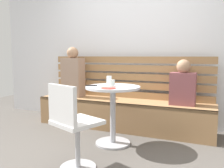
% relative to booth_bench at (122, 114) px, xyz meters
% --- Properties ---
extents(ground, '(8.00, 8.00, 0.00)m').
position_rel_booth_bench_xyz_m(ground, '(0.00, -1.20, -0.22)').
color(ground, '#514C47').
extents(back_wall, '(5.20, 0.10, 2.90)m').
position_rel_booth_bench_xyz_m(back_wall, '(0.00, 0.44, 1.23)').
color(back_wall, silver).
rests_on(back_wall, ground).
extents(booth_bench, '(2.70, 0.52, 0.44)m').
position_rel_booth_bench_xyz_m(booth_bench, '(0.00, 0.00, 0.00)').
color(booth_bench, '#A87C51').
rests_on(booth_bench, ground).
extents(booth_backrest, '(2.65, 0.04, 0.66)m').
position_rel_booth_bench_xyz_m(booth_backrest, '(0.00, 0.24, 0.56)').
color(booth_backrest, '#9A7249').
rests_on(booth_backrest, booth_bench).
extents(cafe_table, '(0.68, 0.68, 0.74)m').
position_rel_booth_bench_xyz_m(cafe_table, '(0.13, -0.67, 0.30)').
color(cafe_table, '#ADADB2').
rests_on(cafe_table, ground).
extents(white_chair, '(0.52, 0.52, 0.85)m').
position_rel_booth_bench_xyz_m(white_chair, '(0.05, -1.48, 0.24)').
color(white_chair, '#ADADB2').
rests_on(white_chair, ground).
extents(person_adult, '(0.34, 0.22, 0.82)m').
position_rel_booth_bench_xyz_m(person_adult, '(-0.87, 0.01, 0.59)').
color(person_adult, '#9E7F6B').
rests_on(person_adult, booth_bench).
extents(person_child_left, '(0.34, 0.22, 0.63)m').
position_rel_booth_bench_xyz_m(person_child_left, '(0.89, 0.01, 0.49)').
color(person_child_left, brown).
rests_on(person_child_left, booth_bench).
extents(cup_water_clear, '(0.07, 0.07, 0.11)m').
position_rel_booth_bench_xyz_m(cup_water_clear, '(-0.00, -0.48, 0.57)').
color(cup_water_clear, white).
rests_on(cup_water_clear, cafe_table).
extents(cup_glass_short, '(0.08, 0.08, 0.08)m').
position_rel_booth_bench_xyz_m(cup_glass_short, '(0.12, -0.68, 0.56)').
color(cup_glass_short, silver).
rests_on(cup_glass_short, cafe_table).
extents(plate_small, '(0.17, 0.17, 0.01)m').
position_rel_booth_bench_xyz_m(plate_small, '(0.17, -0.88, 0.52)').
color(plate_small, '#DB4C42').
rests_on(plate_small, cafe_table).
extents(phone_on_table, '(0.16, 0.13, 0.01)m').
position_rel_booth_bench_xyz_m(phone_on_table, '(-0.13, -0.74, 0.52)').
color(phone_on_table, black).
rests_on(phone_on_table, cafe_table).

